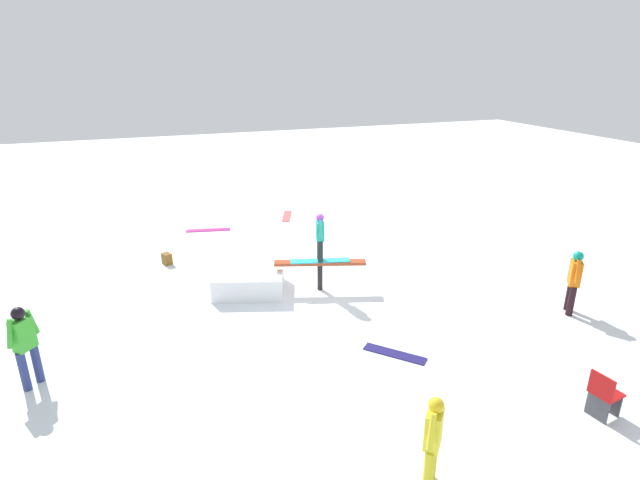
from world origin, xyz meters
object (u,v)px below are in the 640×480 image
loose_snowboard_magenta (208,230)px  backpack_on_snow (167,259)px  rail_feature (320,266)px  bystander_green (25,343)px  bystander_yellow (433,438)px  loose_snowboard_navy (395,354)px  loose_snowboard_coral (287,216)px  bystander_orange (574,279)px  folding_chair (604,396)px  main_rider_on_rail (320,239)px

loose_snowboard_magenta → backpack_on_snow: 3.16m
rail_feature → bystander_green: size_ratio=1.44×
bystander_yellow → loose_snowboard_navy: bearing=22.2°
loose_snowboard_navy → loose_snowboard_magenta: same height
rail_feature → backpack_on_snow: size_ratio=7.01×
rail_feature → bystander_green: (-6.57, -2.02, 0.24)m
bystander_yellow → loose_snowboard_coral: bearing=34.4°
rail_feature → backpack_on_snow: bearing=157.4°
loose_snowboard_navy → backpack_on_snow: bearing=-11.2°
bystander_orange → folding_chair: size_ratio=1.82×
bystander_green → folding_chair: bystander_green is taller
folding_chair → backpack_on_snow: size_ratio=2.59×
bystander_yellow → backpack_on_snow: (-2.97, 9.91, -0.68)m
bystander_yellow → rail_feature: bearing=35.6°
loose_snowboard_navy → folding_chair: size_ratio=1.52×
bystander_green → bystander_yellow: size_ratio=1.09×
rail_feature → bystander_orange: 6.22m
bystander_yellow → loose_snowboard_navy: (1.16, 3.20, -0.84)m
bystander_orange → bystander_green: bearing=120.8°
loose_snowboard_magenta → loose_snowboard_coral: bearing=-156.7°
loose_snowboard_navy → main_rider_on_rail: bearing=-36.2°
loose_snowboard_navy → backpack_on_snow: size_ratio=3.93×
loose_snowboard_coral → backpack_on_snow: bearing=-34.5°
bystander_green → loose_snowboard_coral: (7.60, 8.58, -0.92)m
bystander_yellow → loose_snowboard_coral: size_ratio=1.07×
main_rider_on_rail → bystander_orange: size_ratio=0.99×
loose_snowboard_navy → loose_snowboard_magenta: 9.75m
bystander_green → loose_snowboard_navy: bearing=-61.3°
bystander_orange → bystander_yellow: (-6.03, -3.37, -0.04)m
loose_snowboard_magenta → folding_chair: (4.95, -12.37, 0.40)m
bystander_orange → loose_snowboard_magenta: size_ratio=1.03×
bystander_orange → folding_chair: (-2.43, -3.11, -0.48)m
loose_snowboard_coral → folding_chair: size_ratio=1.61×
bystander_yellow → loose_snowboard_coral: 13.38m
bystander_orange → folding_chair: bearing=179.1°
bystander_orange → loose_snowboard_coral: bearing=60.3°
backpack_on_snow → folding_chair: bearing=-168.0°
loose_snowboard_magenta → folding_chair: folding_chair is taller
rail_feature → main_rider_on_rail: main_rider_on_rail is taller
loose_snowboard_coral → loose_snowboard_magenta: 3.20m
main_rider_on_rail → loose_snowboard_navy: (0.40, -3.47, -1.44)m
loose_snowboard_coral → backpack_on_snow: size_ratio=4.18×
bystander_orange → bystander_yellow: bearing=156.2°
rail_feature → bystander_orange: bearing=-13.7°
loose_snowboard_coral → loose_snowboard_magenta: same height
bystander_orange → bystander_yellow: size_ratio=1.05×
folding_chair → bystander_orange: bearing=-46.7°
bystander_orange → backpack_on_snow: bearing=91.0°
loose_snowboard_navy → loose_snowboard_coral: 10.06m
folding_chair → backpack_on_snow: (-6.57, 9.66, -0.24)m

